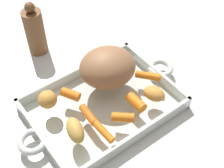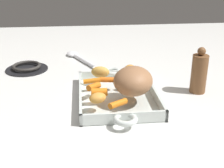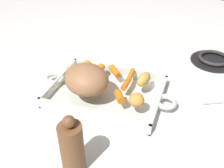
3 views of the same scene
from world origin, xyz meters
TOP-DOWN VIEW (x-y plane):
  - ground_plane at (0.00, 0.00)m, footprint 2.23×2.23m
  - roasting_dish at (0.00, 0.00)m, footprint 0.43×0.24m
  - pork_roast at (0.04, 0.04)m, footprint 0.16×0.16m
  - baby_carrot_southeast at (-0.06, -0.02)m, footprint 0.02×0.06m
  - baby_carrot_northeast at (0.13, -0.01)m, footprint 0.05×0.06m
  - baby_carrot_center_right at (0.05, -0.06)m, footprint 0.02×0.05m
  - baby_carrot_long at (-0.00, -0.08)m, footprint 0.05×0.05m
  - baby_carrot_short at (-0.06, 0.05)m, footprint 0.04×0.05m
  - baby_carrot_northwest at (-0.05, -0.08)m, footprint 0.02×0.06m
  - potato_near_roast at (-0.11, 0.06)m, footprint 0.06×0.06m
  - potato_halved at (-0.10, -0.05)m, footprint 0.05×0.07m
  - potato_golden_small at (0.10, -0.07)m, footprint 0.05×0.06m
  - stove_burner_rear at (-0.30, -0.33)m, footprint 0.17×0.17m
  - pepper_mill at (-0.03, 0.27)m, footprint 0.05×0.05m

SIDE VIEW (x-z plane):
  - ground_plane at x=0.00m, z-range 0.00..0.00m
  - stove_burner_rear at x=-0.30m, z-range 0.00..0.02m
  - roasting_dish at x=0.00m, z-range -0.01..0.03m
  - baby_carrot_northwest at x=-0.05m, z-range 0.03..0.05m
  - baby_carrot_southeast at x=-0.06m, z-range 0.03..0.05m
  - baby_carrot_northeast at x=0.13m, z-range 0.03..0.05m
  - baby_carrot_long at x=0.00m, z-range 0.03..0.06m
  - baby_carrot_short at x=-0.06m, z-range 0.03..0.06m
  - baby_carrot_center_right at x=0.05m, z-range 0.03..0.06m
  - potato_golden_small at x=0.10m, z-range 0.03..0.07m
  - potato_halved at x=-0.10m, z-range 0.03..0.07m
  - potato_near_roast at x=-0.11m, z-range 0.03..0.07m
  - pepper_mill at x=-0.03m, z-range -0.01..0.15m
  - pork_roast at x=0.04m, z-range 0.03..0.12m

